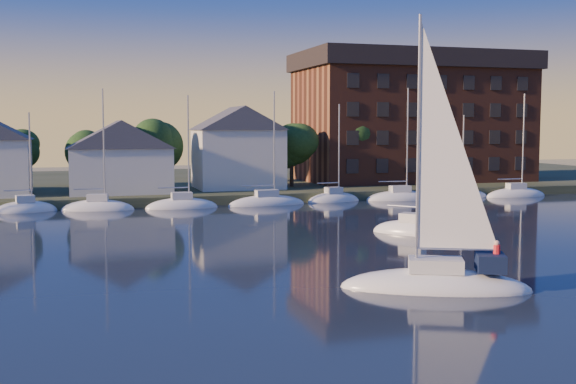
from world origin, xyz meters
name	(u,v)px	position (x,y,z in m)	size (l,w,h in m)	color
ground	(378,340)	(0.00, 0.00, 0.00)	(260.00, 260.00, 0.00)	black
shoreline_land	(156,187)	(0.00, 75.00, 0.00)	(160.00, 50.00, 2.00)	#313B22
wooden_dock	(181,204)	(0.00, 52.00, 0.00)	(120.00, 3.00, 1.00)	brown
clubhouse_centre	(120,156)	(-6.00, 57.00, 5.13)	(11.55, 8.40, 8.08)	silver
clubhouse_east	(238,147)	(8.00, 59.00, 6.00)	(10.50, 8.40, 9.80)	silver
condo_block	(412,116)	(34.00, 64.95, 9.79)	(31.00, 17.00, 17.40)	brown
tree_line	(183,136)	(2.00, 63.00, 7.18)	(93.40, 5.40, 8.90)	#332517
moored_fleet	(185,206)	(0.00, 49.00, 0.10)	(87.50, 2.40, 12.05)	white
hero_sailboat	(438,278)	(6.63, 7.23, 0.62)	(10.25, 6.96, 15.15)	white
drifting_sailboat_right	(413,233)	(14.17, 25.06, 0.10)	(6.12, 6.57, 10.84)	white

